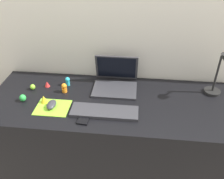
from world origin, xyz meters
name	(u,v)px	position (x,y,z in m)	size (l,w,h in m)	color
ground_plane	(112,173)	(0.00, 0.00, 0.00)	(6.00, 6.00, 0.00)	gray
back_wall	(116,71)	(0.00, 0.35, 0.77)	(2.82, 0.05, 1.54)	silver
desk	(111,141)	(0.00, 0.00, 0.37)	(1.62, 0.62, 0.74)	black
laptop	(116,80)	(0.01, 0.18, 0.79)	(0.30, 0.26, 0.21)	#333338
keyboard	(104,112)	(-0.03, -0.13, 0.75)	(0.41, 0.13, 0.02)	#333338
mousepad	(53,108)	(-0.36, -0.11, 0.74)	(0.21, 0.17, 0.00)	#8CDB33
mouse	(51,105)	(-0.37, -0.11, 0.76)	(0.06, 0.10, 0.03)	#333338
cell_phone	(85,117)	(-0.14, -0.19, 0.74)	(0.06, 0.13, 0.01)	black
desk_lamp	(218,76)	(0.67, 0.14, 0.89)	(0.11, 0.15, 0.32)	black
toy_figurine_red	(47,84)	(-0.47, 0.12, 0.76)	(0.04, 0.04, 0.04)	red
toy_figurine_yellow	(44,99)	(-0.43, -0.07, 0.77)	(0.05, 0.05, 0.05)	yellow
toy_figurine_cyan	(68,81)	(-0.33, 0.16, 0.77)	(0.03, 0.03, 0.06)	#28B7CC
toy_figurine_lime	(33,87)	(-0.56, 0.08, 0.76)	(0.04, 0.04, 0.04)	#8CDB33
toy_figurine_orange	(64,88)	(-0.33, 0.07, 0.78)	(0.04, 0.04, 0.07)	orange
toy_figurine_green	(23,98)	(-0.57, -0.06, 0.76)	(0.04, 0.04, 0.05)	green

